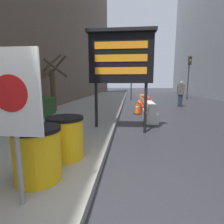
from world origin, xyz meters
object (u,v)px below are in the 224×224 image
(barrel_drum_middle, at_px, (66,137))
(traffic_cone_near, at_px, (137,108))
(traffic_cone_mid, at_px, (144,102))
(message_board, at_px, (121,58))
(warning_sign, at_px, (12,103))
(jersey_barrier_red_striped, at_px, (146,105))
(traffic_light_near_curb, at_px, (132,68))
(pedestrian_worker, at_px, (181,92))
(jersey_barrier_white, at_px, (150,112))
(jersey_barrier_orange_near, at_px, (143,102))
(barrel_drum_foreground, at_px, (38,154))
(traffic_light_far_side, at_px, (189,69))

(barrel_drum_middle, bearing_deg, traffic_cone_near, 75.06)
(traffic_cone_mid, bearing_deg, message_board, -100.60)
(warning_sign, relative_size, jersey_barrier_red_striped, 1.03)
(traffic_light_near_curb, bearing_deg, pedestrian_worker, -52.75)
(traffic_cone_mid, bearing_deg, jersey_barrier_white, -91.06)
(barrel_drum_middle, height_order, jersey_barrier_white, barrel_drum_middle)
(warning_sign, relative_size, pedestrian_worker, 1.04)
(traffic_cone_mid, distance_m, traffic_light_near_curb, 5.29)
(barrel_drum_middle, bearing_deg, traffic_cone_mid, 76.65)
(traffic_cone_near, xyz_separation_m, traffic_light_near_curb, (-0.29, 7.71, 2.73))
(traffic_cone_near, height_order, traffic_light_near_curb, traffic_light_near_curb)
(traffic_light_near_curb, distance_m, pedestrian_worker, 6.01)
(message_board, xyz_separation_m, jersey_barrier_red_striped, (1.22, 4.19, -2.05))
(jersey_barrier_red_striped, bearing_deg, barrel_drum_middle, -107.89)
(barrel_drum_middle, bearing_deg, jersey_barrier_orange_near, 76.44)
(barrel_drum_foreground, relative_size, barrel_drum_middle, 1.00)
(barrel_drum_foreground, height_order, barrel_drum_middle, same)
(barrel_drum_middle, bearing_deg, warning_sign, -92.18)
(message_board, relative_size, jersey_barrier_orange_near, 1.60)
(jersey_barrier_orange_near, bearing_deg, traffic_cone_mid, 80.17)
(jersey_barrier_orange_near, distance_m, traffic_cone_mid, 0.54)
(jersey_barrier_orange_near, relative_size, pedestrian_worker, 1.15)
(barrel_drum_middle, bearing_deg, jersey_barrier_white, 64.84)
(traffic_cone_mid, bearing_deg, pedestrian_worker, -2.03)
(traffic_light_far_side, bearing_deg, traffic_cone_near, -120.55)
(jersey_barrier_orange_near, height_order, traffic_cone_mid, jersey_barrier_orange_near)
(jersey_barrier_white, xyz_separation_m, traffic_light_near_curb, (-0.79, 9.35, 2.69))
(message_board, relative_size, traffic_light_near_curb, 0.79)
(traffic_light_near_curb, bearing_deg, jersey_barrier_orange_near, -80.93)
(traffic_cone_mid, xyz_separation_m, traffic_light_far_side, (4.98, 6.17, 2.85))
(traffic_cone_near, bearing_deg, traffic_light_near_curb, 92.13)
(jersey_barrier_orange_near, distance_m, pedestrian_worker, 2.77)
(traffic_light_far_side, bearing_deg, message_board, -115.55)
(message_board, bearing_deg, barrel_drum_foreground, -107.84)
(traffic_cone_mid, height_order, traffic_light_far_side, traffic_light_far_side)
(traffic_cone_near, relative_size, traffic_cone_mid, 1.14)
(jersey_barrier_orange_near, xyz_separation_m, traffic_cone_near, (-0.50, -2.76, -0.04))
(barrel_drum_foreground, relative_size, jersey_barrier_white, 0.46)
(warning_sign, xyz_separation_m, message_board, (1.02, 3.98, 1.01))
(traffic_cone_near, distance_m, traffic_cone_mid, 3.34)
(traffic_cone_mid, distance_m, pedestrian_worker, 2.67)
(jersey_barrier_red_striped, bearing_deg, barrel_drum_foreground, -106.96)
(jersey_barrier_white, bearing_deg, traffic_cone_near, 107.06)
(warning_sign, bearing_deg, message_board, 75.70)
(barrel_drum_foreground, xyz_separation_m, traffic_cone_mid, (2.40, 10.40, -0.31))
(jersey_barrier_white, height_order, traffic_cone_mid, jersey_barrier_white)
(jersey_barrier_orange_near, bearing_deg, message_board, -100.66)
(warning_sign, distance_m, jersey_barrier_orange_near, 10.75)
(pedestrian_worker, bearing_deg, traffic_cone_near, -126.42)
(barrel_drum_foreground, bearing_deg, jersey_barrier_red_striped, 73.04)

